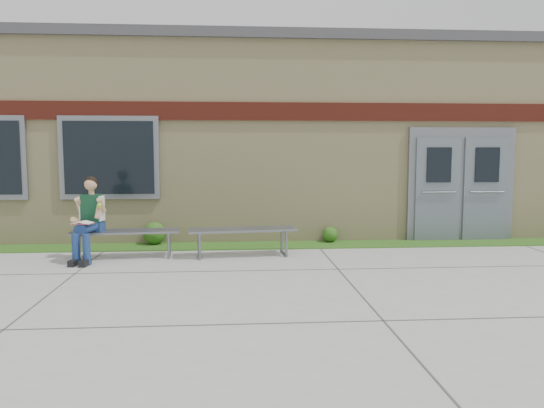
{
  "coord_description": "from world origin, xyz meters",
  "views": [
    {
      "loc": [
        -0.62,
        -7.49,
        1.86
      ],
      "look_at": [
        0.05,
        1.7,
        0.91
      ],
      "focal_mm": 35.0,
      "sensor_mm": 36.0,
      "label": 1
    }
  ],
  "objects": [
    {
      "name": "shrub_mid",
      "position": [
        -2.16,
        2.85,
        0.24
      ],
      "size": [
        0.43,
        0.43,
        0.43
      ],
      "primitive_type": "sphere",
      "color": "#185215",
      "rests_on": "grass_strip"
    },
    {
      "name": "ground",
      "position": [
        0.0,
        0.0,
        0.0
      ],
      "size": [
        80.0,
        80.0,
        0.0
      ],
      "primitive_type": "plane",
      "color": "#9E9E99",
      "rests_on": "ground"
    },
    {
      "name": "grass_strip",
      "position": [
        0.0,
        2.6,
        0.01
      ],
      "size": [
        16.0,
        0.8,
        0.02
      ],
      "primitive_type": "cube",
      "color": "#185215",
      "rests_on": "ground"
    },
    {
      "name": "girl",
      "position": [
        -3.03,
        1.46,
        0.73
      ],
      "size": [
        0.51,
        0.88,
        1.41
      ],
      "rotation": [
        0.0,
        0.0,
        -0.18
      ],
      "color": "navy",
      "rests_on": "ground"
    },
    {
      "name": "bench_left",
      "position": [
        -2.47,
        1.67,
        0.36
      ],
      "size": [
        1.86,
        0.66,
        0.47
      ],
      "rotation": [
        0.0,
        0.0,
        0.08
      ],
      "color": "slate",
      "rests_on": "ground"
    },
    {
      "name": "school_building",
      "position": [
        -0.0,
        5.99,
        2.1
      ],
      "size": [
        16.2,
        6.22,
        4.2
      ],
      "color": "beige",
      "rests_on": "ground"
    },
    {
      "name": "bench_right",
      "position": [
        -0.47,
        1.67,
        0.37
      ],
      "size": [
        1.91,
        0.71,
        0.48
      ],
      "rotation": [
        0.0,
        0.0,
        0.1
      ],
      "color": "slate",
      "rests_on": "ground"
    },
    {
      "name": "shrub_east",
      "position": [
        1.3,
        2.85,
        0.17
      ],
      "size": [
        0.31,
        0.31,
        0.31
      ],
      "primitive_type": "sphere",
      "color": "#185215",
      "rests_on": "grass_strip"
    }
  ]
}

